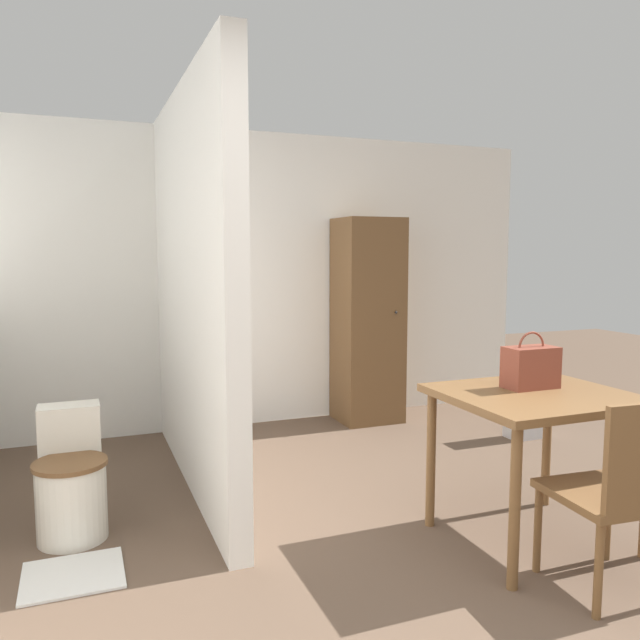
% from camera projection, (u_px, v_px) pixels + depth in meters
% --- Properties ---
extents(wall_back, '(5.37, 0.12, 2.50)m').
position_uv_depth(wall_back, '(247.00, 280.00, 5.37)').
color(wall_back, white).
rests_on(wall_back, ground_plane).
extents(partition_wall, '(0.12, 2.43, 2.50)m').
position_uv_depth(partition_wall, '(191.00, 291.00, 3.94)').
color(partition_wall, white).
rests_on(partition_wall, ground_plane).
extents(dining_table, '(0.91, 0.82, 0.79)m').
position_uv_depth(dining_table, '(535.00, 411.00, 3.17)').
color(dining_table, brown).
rests_on(dining_table, ground_plane).
extents(wooden_chair, '(0.49, 0.49, 0.89)m').
position_uv_depth(wooden_chair, '(620.00, 488.00, 2.68)').
color(wooden_chair, brown).
rests_on(wooden_chair, ground_plane).
extents(toilet, '(0.37, 0.52, 0.66)m').
position_uv_depth(toilet, '(71.00, 483.00, 3.28)').
color(toilet, silver).
rests_on(toilet, ground_plane).
extents(handbag, '(0.27, 0.15, 0.30)m').
position_uv_depth(handbag, '(531.00, 367.00, 3.25)').
color(handbag, brown).
rests_on(handbag, dining_table).
extents(wooden_cabinet, '(0.53, 0.50, 1.78)m').
position_uv_depth(wooden_cabinet, '(368.00, 321.00, 5.48)').
color(wooden_cabinet, brown).
rests_on(wooden_cabinet, ground_plane).
extents(bath_mat, '(0.45, 0.40, 0.01)m').
position_uv_depth(bath_mat, '(73.00, 575.00, 2.89)').
color(bath_mat, silver).
rests_on(bath_mat, ground_plane).
extents(space_heater, '(0.32, 0.18, 0.56)m').
position_uv_depth(space_heater, '(527.00, 403.00, 5.02)').
color(space_heater, '#BCBCC1').
rests_on(space_heater, ground_plane).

